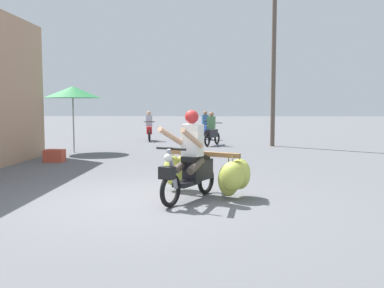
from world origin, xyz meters
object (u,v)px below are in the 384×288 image
object	(u,v)px
motorbike_distant_ahead_right	(205,128)
motorbike_distant_far_ahead	(212,132)
motorbike_distant_ahead_left	(149,129)
produce_crate	(54,156)
market_umbrella_near_shop	(73,92)
utility_pole	(274,63)
motorbike_main_loaded	(207,170)

from	to	relation	value
motorbike_distant_ahead_right	motorbike_distant_far_ahead	size ratio (longest dim) A/B	1.01
motorbike_distant_ahead_left	produce_crate	size ratio (longest dim) A/B	2.88
motorbike_distant_far_ahead	motorbike_distant_ahead_right	bearing A→B (deg)	95.44
market_umbrella_near_shop	utility_pole	xyz separation A→B (m)	(7.35, 2.74, 1.25)
motorbike_main_loaded	motorbike_distant_ahead_right	size ratio (longest dim) A/B	1.25
market_umbrella_near_shop	motorbike_main_loaded	bearing A→B (deg)	-56.26
motorbike_distant_ahead_left	motorbike_distant_ahead_right	bearing A→B (deg)	20.83
motorbike_distant_ahead_left	motorbike_distant_far_ahead	xyz separation A→B (m)	(2.93, -2.18, 0.00)
motorbike_distant_ahead_right	produce_crate	world-z (taller)	motorbike_distant_ahead_right
motorbike_main_loaded	motorbike_distant_ahead_right	world-z (taller)	motorbike_main_loaded
motorbike_distant_ahead_left	utility_pole	distance (m)	6.53
market_umbrella_near_shop	motorbike_distant_ahead_right	bearing A→B (deg)	52.99
motorbike_distant_ahead_left	motorbike_main_loaded	bearing A→B (deg)	-76.91
motorbike_distant_far_ahead	produce_crate	bearing A→B (deg)	-130.96
motorbike_main_loaded	motorbike_distant_ahead_right	xyz separation A→B (m)	(-0.21, 13.20, 0.07)
market_umbrella_near_shop	motorbike_distant_far_ahead	bearing A→B (deg)	30.60
motorbike_main_loaded	utility_pole	xyz separation A→B (m)	(2.58, 9.88, 2.87)
motorbike_main_loaded	motorbike_distant_ahead_left	xyz separation A→B (m)	(-2.84, 12.20, 0.07)
motorbike_distant_ahead_right	utility_pole	xyz separation A→B (m)	(2.79, -3.31, 2.81)
motorbike_distant_ahead_right	market_umbrella_near_shop	size ratio (longest dim) A/B	0.67
motorbike_main_loaded	motorbike_distant_ahead_left	bearing A→B (deg)	103.09
motorbike_distant_ahead_right	motorbike_distant_far_ahead	bearing A→B (deg)	-84.56
motorbike_distant_ahead_left	market_umbrella_near_shop	xyz separation A→B (m)	(-1.94, -5.05, 1.56)
motorbike_distant_ahead_right	produce_crate	size ratio (longest dim) A/B	2.77
motorbike_distant_far_ahead	utility_pole	xyz separation A→B (m)	(2.49, -0.14, 2.81)
produce_crate	utility_pole	size ratio (longest dim) A/B	0.08
produce_crate	motorbike_distant_ahead_right	bearing A→B (deg)	63.01
motorbike_main_loaded	market_umbrella_near_shop	size ratio (longest dim) A/B	0.83
motorbike_distant_ahead_right	produce_crate	distance (m)	9.58
motorbike_distant_ahead_left	utility_pole	world-z (taller)	utility_pole
motorbike_distant_far_ahead	utility_pole	world-z (taller)	utility_pole
market_umbrella_near_shop	produce_crate	xyz separation A→B (m)	(0.22, -2.48, -1.94)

